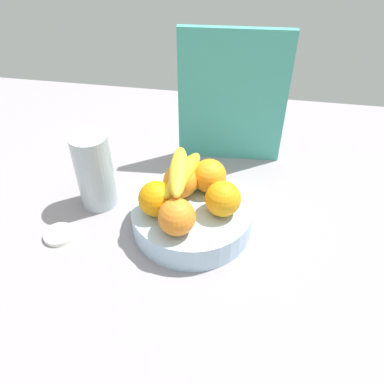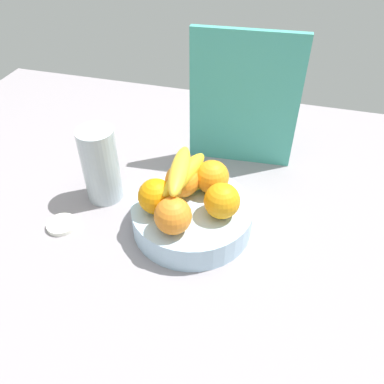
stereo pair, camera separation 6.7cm
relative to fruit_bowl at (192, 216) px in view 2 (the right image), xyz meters
The scene contains 11 objects.
ground_plane 5.82cm from the fruit_bowl, 135.11° to the right, with size 180.00×140.00×3.00cm, color gray.
fruit_bowl is the anchor object (origin of this frame).
orange_front_left 9.90cm from the fruit_bowl, ahead, with size 7.82×7.82×7.82cm, color orange.
orange_front_right 9.99cm from the fruit_bowl, 65.16° to the left, with size 7.82×7.82×7.82cm, color orange.
orange_center 8.51cm from the fruit_bowl, 133.62° to the left, with size 7.82×7.82×7.82cm, color orange.
orange_back_left 10.58cm from the fruit_bowl, 155.10° to the right, with size 7.82×7.82×7.82cm, color orange.
orange_back_right 10.89cm from the fruit_bowl, 102.22° to the right, with size 7.82×7.82×7.82cm, color orange.
banana_bunch 9.21cm from the fruit_bowl, 140.29° to the left, with size 15.36×19.03×10.60cm.
cutting_board 33.39cm from the fruit_bowl, 79.21° to the left, with size 28.00×1.80×36.00cm, color teal.
thermos_tumbler 25.21cm from the fruit_bowl, 169.50° to the left, with size 8.74×8.74×19.22cm, color #B0BCC2.
jar_lid 30.49cm from the fruit_bowl, 163.98° to the right, with size 6.86×6.86×1.08cm, color white.
Camera 2 is at (19.79, -59.85, 65.67)cm, focal length 36.71 mm.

